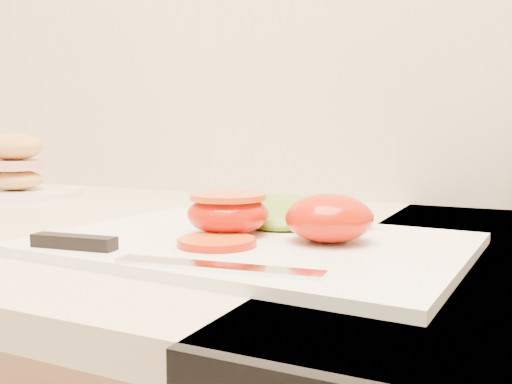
% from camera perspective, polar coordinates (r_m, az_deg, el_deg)
% --- Properties ---
extents(cutting_board, '(0.42, 0.31, 0.01)m').
position_cam_1_polar(cutting_board, '(0.56, -0.45, -5.17)').
color(cutting_board, white).
rests_on(cutting_board, counter).
extents(tomato_half_dome, '(0.08, 0.08, 0.05)m').
position_cam_1_polar(tomato_half_dome, '(0.55, 7.30, -2.58)').
color(tomato_half_dome, red).
rests_on(tomato_half_dome, cutting_board).
extents(tomato_half_cut, '(0.08, 0.08, 0.04)m').
position_cam_1_polar(tomato_half_cut, '(0.58, -2.80, -2.03)').
color(tomato_half_cut, red).
rests_on(tomato_half_cut, cutting_board).
extents(tomato_slice_0, '(0.07, 0.07, 0.01)m').
position_cam_1_polar(tomato_slice_0, '(0.53, -3.93, -4.99)').
color(tomato_slice_0, orange).
rests_on(tomato_slice_0, cutting_board).
extents(lettuce_leaf_0, '(0.15, 0.10, 0.03)m').
position_cam_1_polar(lettuce_leaf_0, '(0.64, 1.95, -2.08)').
color(lettuce_leaf_0, olive).
rests_on(lettuce_leaf_0, cutting_board).
extents(lettuce_leaf_1, '(0.13, 0.11, 0.03)m').
position_cam_1_polar(lettuce_leaf_1, '(0.62, 6.31, -2.41)').
color(lettuce_leaf_1, olive).
rests_on(lettuce_leaf_1, cutting_board).
extents(knife, '(0.28, 0.04, 0.01)m').
position_cam_1_polar(knife, '(0.50, -12.99, -5.74)').
color(knife, silver).
rests_on(knife, cutting_board).
extents(sandwich_plate, '(0.22, 0.22, 0.11)m').
position_cam_1_polar(sandwich_plate, '(1.07, -22.96, 1.63)').
color(sandwich_plate, white).
rests_on(sandwich_plate, counter).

